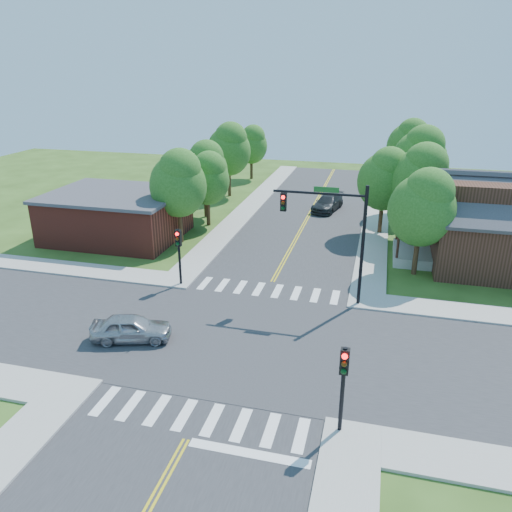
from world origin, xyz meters
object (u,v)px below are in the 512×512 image
(signal_pole_se, at_px, (344,375))
(car_silver, at_px, (131,329))
(signal_pole_nw, at_px, (179,247))
(car_dgrey, at_px, (328,203))
(signal_mast_ne, at_px, (334,225))
(house_ne, at_px, (511,221))

(signal_pole_se, xyz_separation_m, car_silver, (-11.03, 4.25, -1.97))
(signal_pole_nw, height_order, car_dgrey, signal_pole_nw)
(car_silver, bearing_deg, signal_mast_ne, -69.36)
(car_dgrey, bearing_deg, house_ne, -26.77)
(car_dgrey, bearing_deg, signal_mast_ne, -70.91)
(house_ne, bearing_deg, car_dgrey, 141.29)
(signal_pole_se, distance_m, car_dgrey, 31.14)
(signal_mast_ne, height_order, house_ne, signal_mast_ne)
(signal_mast_ne, height_order, signal_pole_se, signal_mast_ne)
(signal_pole_se, bearing_deg, signal_mast_ne, 98.56)
(signal_pole_nw, xyz_separation_m, car_silver, (0.17, -6.95, -1.97))
(signal_pole_se, distance_m, house_ne, 22.03)
(signal_mast_ne, bearing_deg, car_dgrey, 97.15)
(car_silver, distance_m, car_dgrey, 27.42)
(signal_pole_se, distance_m, signal_pole_nw, 15.84)
(signal_pole_se, relative_size, house_ne, 0.29)
(signal_pole_nw, bearing_deg, car_silver, -88.62)
(signal_mast_ne, height_order, signal_pole_nw, signal_mast_ne)
(car_silver, bearing_deg, signal_pole_nw, -14.64)
(signal_pole_se, relative_size, car_silver, 0.87)
(house_ne, distance_m, car_silver, 25.93)
(signal_mast_ne, bearing_deg, car_silver, -143.33)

